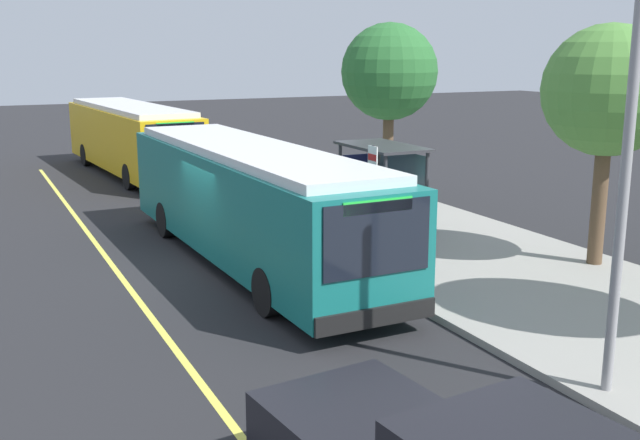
% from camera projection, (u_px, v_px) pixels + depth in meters
% --- Properties ---
extents(ground_plane, '(120.00, 120.00, 0.00)m').
position_uv_depth(ground_plane, '(212.00, 267.00, 18.71)').
color(ground_plane, '#232326').
extents(sidewalk_curb, '(44.00, 6.40, 0.15)m').
position_uv_depth(sidewalk_curb, '(418.00, 238.00, 21.21)').
color(sidewalk_curb, gray).
rests_on(sidewalk_curb, ground_plane).
extents(lane_stripe_center, '(36.00, 0.14, 0.01)m').
position_uv_depth(lane_stripe_center, '(122.00, 278.00, 17.78)').
color(lane_stripe_center, '#E0D64C').
rests_on(lane_stripe_center, ground_plane).
extents(transit_bus_main, '(12.19, 2.89, 2.95)m').
position_uv_depth(transit_bus_main, '(250.00, 200.00, 18.68)').
color(transit_bus_main, '#146B66').
rests_on(transit_bus_main, ground_plane).
extents(transit_bus_second, '(11.65, 3.42, 2.95)m').
position_uv_depth(transit_bus_second, '(131.00, 136.00, 32.06)').
color(transit_bus_second, gold).
rests_on(transit_bus_second, ground_plane).
extents(bus_shelter, '(2.90, 1.60, 2.48)m').
position_uv_depth(bus_shelter, '(384.00, 169.00, 21.51)').
color(bus_shelter, '#333338').
rests_on(bus_shelter, sidewalk_curb).
extents(waiting_bench, '(1.60, 0.48, 0.95)m').
position_uv_depth(waiting_bench, '(383.00, 213.00, 21.79)').
color(waiting_bench, brown).
rests_on(waiting_bench, sidewalk_curb).
extents(route_sign_post, '(0.44, 0.08, 2.80)m').
position_uv_depth(route_sign_post, '(373.00, 185.00, 18.73)').
color(route_sign_post, '#333338').
rests_on(route_sign_post, sidewalk_curb).
extents(pedestrian_commuter, '(0.24, 0.40, 1.69)m').
position_uv_depth(pedestrian_commuter, '(341.00, 208.00, 20.16)').
color(pedestrian_commuter, '#282D47').
rests_on(pedestrian_commuter, sidewalk_curb).
extents(street_tree_upstreet, '(3.21, 3.21, 5.96)m').
position_uv_depth(street_tree_upstreet, '(389.00, 73.00, 25.13)').
color(street_tree_upstreet, brown).
rests_on(street_tree_upstreet, sidewalk_curb).
extents(street_tree_downstreet, '(3.07, 3.07, 5.69)m').
position_uv_depth(street_tree_downstreet, '(608.00, 92.00, 17.56)').
color(street_tree_downstreet, brown).
rests_on(street_tree_downstreet, sidewalk_curb).
extents(utility_pole, '(0.16, 0.16, 6.40)m').
position_uv_depth(utility_pole, '(624.00, 184.00, 10.94)').
color(utility_pole, gray).
rests_on(utility_pole, sidewalk_curb).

